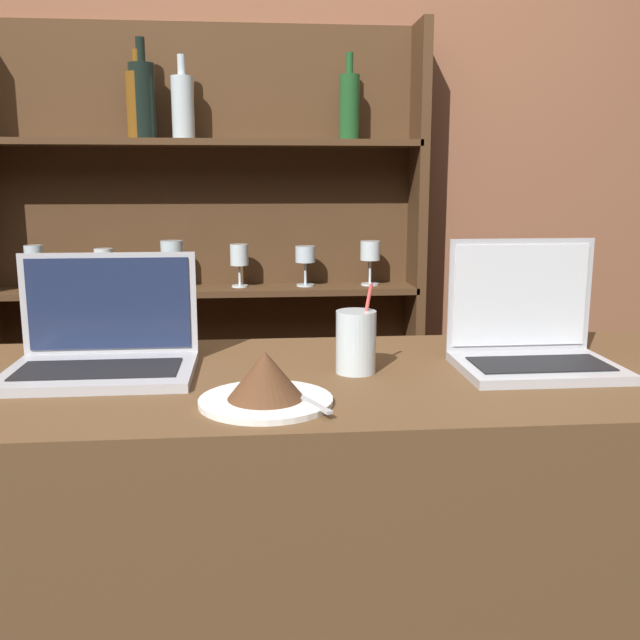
{
  "coord_description": "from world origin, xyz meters",
  "views": [
    {
      "loc": [
        0.04,
        -0.99,
        1.35
      ],
      "look_at": [
        0.16,
        0.36,
        1.08
      ],
      "focal_mm": 40.0,
      "sensor_mm": 36.0,
      "label": 1
    }
  ],
  "objects_px": {
    "laptop_far": "(531,339)",
    "water_glass": "(356,342)",
    "cake_plate": "(266,382)",
    "laptop_near": "(103,348)"
  },
  "relations": [
    {
      "from": "laptop_far",
      "to": "water_glass",
      "type": "xyz_separation_m",
      "value": [
        -0.35,
        -0.01,
        0.0
      ]
    },
    {
      "from": "water_glass",
      "to": "cake_plate",
      "type": "bearing_deg",
      "value": -134.11
    },
    {
      "from": "laptop_near",
      "to": "cake_plate",
      "type": "distance_m",
      "value": 0.39
    },
    {
      "from": "laptop_near",
      "to": "laptop_far",
      "type": "relative_size",
      "value": 1.16
    },
    {
      "from": "cake_plate",
      "to": "laptop_far",
      "type": "bearing_deg",
      "value": 19.96
    },
    {
      "from": "water_glass",
      "to": "laptop_far",
      "type": "bearing_deg",
      "value": 1.52
    },
    {
      "from": "laptop_far",
      "to": "laptop_near",
      "type": "bearing_deg",
      "value": 177.27
    },
    {
      "from": "cake_plate",
      "to": "water_glass",
      "type": "height_order",
      "value": "water_glass"
    },
    {
      "from": "laptop_far",
      "to": "water_glass",
      "type": "height_order",
      "value": "laptop_far"
    },
    {
      "from": "laptop_near",
      "to": "water_glass",
      "type": "xyz_separation_m",
      "value": [
        0.49,
        -0.05,
        0.01
      ]
    }
  ]
}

